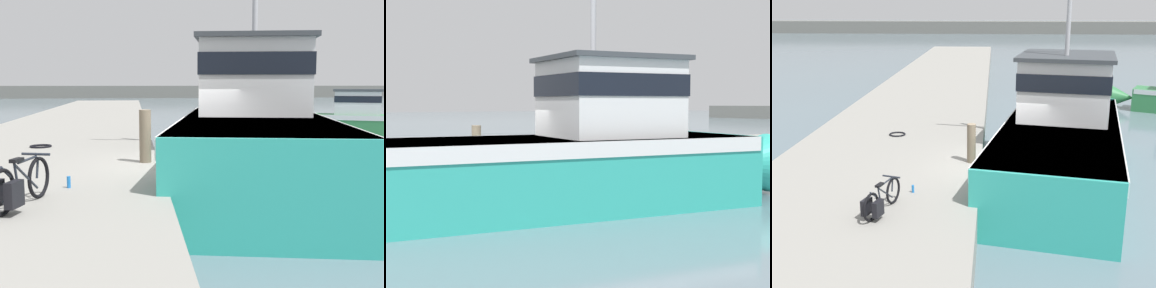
{
  "view_description": "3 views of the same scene",
  "coord_description": "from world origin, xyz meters",
  "views": [
    {
      "loc": [
        -1.26,
        -10.3,
        2.63
      ],
      "look_at": [
        -0.17,
        -1.31,
        1.49
      ],
      "focal_mm": 45.0,
      "sensor_mm": 36.0,
      "label": 1
    },
    {
      "loc": [
        13.57,
        -7.28,
        2.67
      ],
      "look_at": [
        0.49,
        2.53,
        1.54
      ],
      "focal_mm": 55.0,
      "sensor_mm": 36.0,
      "label": 2
    },
    {
      "loc": [
        -0.41,
        -13.27,
        5.39
      ],
      "look_at": [
        -1.31,
        1.48,
        1.08
      ],
      "focal_mm": 45.0,
      "sensor_mm": 36.0,
      "label": 3
    }
  ],
  "objects": [
    {
      "name": "mooring_post",
      "position": [
        -1.02,
        0.17,
        1.49
      ],
      "size": [
        0.26,
        0.26,
        1.15
      ],
      "primitive_type": "cylinder",
      "color": "#756651",
      "rests_on": "dock_pier"
    },
    {
      "name": "water_bottle_by_bike",
      "position": [
        -2.34,
        -2.31,
        1.01
      ],
      "size": [
        0.06,
        0.06,
        0.19
      ],
      "primitive_type": "cylinder",
      "color": "blue",
      "rests_on": "dock_pier"
    },
    {
      "name": "hose_coil",
      "position": [
        -3.79,
        3.05,
        0.94
      ],
      "size": [
        0.58,
        0.58,
        0.05
      ],
      "primitive_type": "torus",
      "color": "black",
      "rests_on": "dock_pier"
    },
    {
      "name": "fishing_boat_main",
      "position": [
        1.82,
        1.8,
        1.44
      ],
      "size": [
        5.31,
        11.62,
        8.69
      ],
      "rotation": [
        0.0,
        0.0,
        -0.2
      ],
      "color": "teal",
      "rests_on": "ground_plane"
    },
    {
      "name": "bicycle_touring",
      "position": [
        -2.87,
        -3.62,
        1.23
      ],
      "size": [
        0.7,
        1.59,
        0.7
      ],
      "rotation": [
        0.0,
        0.0,
        -0.28
      ],
      "color": "black",
      "rests_on": "dock_pier"
    },
    {
      "name": "ground_plane",
      "position": [
        0.0,
        0.0,
        0.0
      ],
      "size": [
        320.0,
        320.0,
        0.0
      ],
      "primitive_type": "plane",
      "color": "slate"
    },
    {
      "name": "dock_pier",
      "position": [
        -3.83,
        0.0,
        0.46
      ],
      "size": [
        6.2,
        80.0,
        0.91
      ],
      "primitive_type": "cube",
      "color": "gray",
      "rests_on": "ground_plane"
    }
  ]
}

